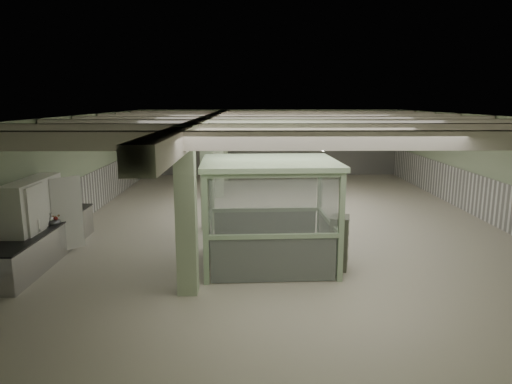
{
  "coord_description": "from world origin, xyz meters",
  "views": [
    {
      "loc": [
        -1.17,
        -15.29,
        4.09
      ],
      "look_at": [
        -0.97,
        -1.42,
        1.3
      ],
      "focal_mm": 32.0,
      "sensor_mm": 36.0,
      "label": 1
    }
  ],
  "objects_px": {
    "prep_counter": "(45,241)",
    "guard_booth": "(269,195)",
    "walkin_cooler": "(36,222)",
    "filing_cabinet": "(339,242)"
  },
  "relations": [
    {
      "from": "prep_counter",
      "to": "filing_cabinet",
      "type": "height_order",
      "value": "filing_cabinet"
    },
    {
      "from": "prep_counter",
      "to": "walkin_cooler",
      "type": "height_order",
      "value": "walkin_cooler"
    },
    {
      "from": "walkin_cooler",
      "to": "guard_booth",
      "type": "relative_size",
      "value": 0.67
    },
    {
      "from": "walkin_cooler",
      "to": "filing_cabinet",
      "type": "relative_size",
      "value": 1.73
    },
    {
      "from": "walkin_cooler",
      "to": "guard_booth",
      "type": "xyz_separation_m",
      "value": [
        5.95,
        -0.22,
        0.74
      ]
    },
    {
      "from": "prep_counter",
      "to": "walkin_cooler",
      "type": "xyz_separation_m",
      "value": [
        -0.08,
        -0.25,
        0.59
      ]
    },
    {
      "from": "guard_booth",
      "to": "walkin_cooler",
      "type": "bearing_deg",
      "value": 175.54
    },
    {
      "from": "prep_counter",
      "to": "guard_booth",
      "type": "height_order",
      "value": "guard_booth"
    },
    {
      "from": "prep_counter",
      "to": "guard_booth",
      "type": "bearing_deg",
      "value": -4.56
    },
    {
      "from": "filing_cabinet",
      "to": "walkin_cooler",
      "type": "bearing_deg",
      "value": -169.44
    }
  ]
}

